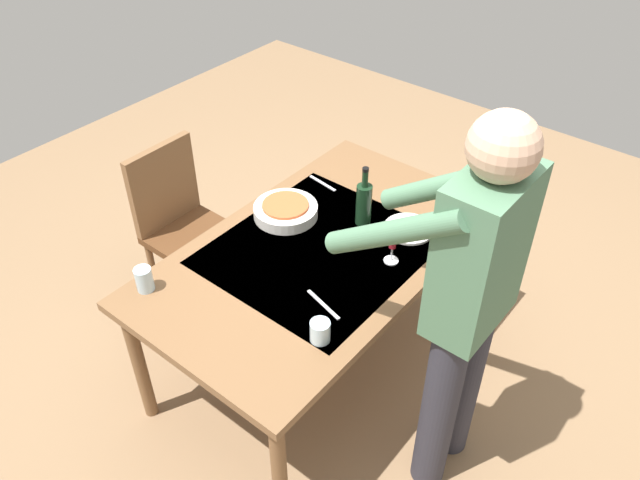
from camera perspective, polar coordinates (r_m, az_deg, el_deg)
The scene contains 12 objects.
ground_plane at distance 3.30m, azimuth 0.00°, elevation -10.54°, with size 6.00×6.00×0.00m, color #846647.
dining_table at distance 2.83m, azimuth 0.00°, elevation -1.83°, with size 1.64×0.96×0.73m.
chair_near at distance 3.36m, azimuth -12.42°, elevation 1.88°, with size 0.40×0.40×0.91m.
person_server at distance 2.27m, azimuth 13.03°, elevation -5.13°, with size 0.42×0.61×1.69m.
wine_bottle at distance 2.88m, azimuth 3.96°, elevation 3.36°, with size 0.07×0.07×0.30m.
wine_glass_left at distance 2.67m, azimuth 6.55°, elevation -0.20°, with size 0.07×0.07×0.15m.
water_cup_near_left at distance 2.65m, azimuth -15.52°, elevation -3.42°, with size 0.07×0.07×0.11m, color silver.
water_cup_near_right at distance 2.37m, azimuth 0.01°, elevation -8.20°, with size 0.08×0.08×0.09m, color silver.
serving_bowl_pasta at distance 2.96m, azimuth -3.11°, elevation 2.70°, with size 0.30×0.30×0.07m.
dinner_plate_near at distance 2.91m, azimuth 7.98°, elevation 1.01°, with size 0.23×0.23×0.01m, color silver.
table_knife at distance 2.53m, azimuth 0.30°, elevation -5.82°, with size 0.01×0.20×0.01m, color silver.
table_fork at distance 3.19m, azimuth 0.24°, elevation 5.12°, with size 0.01×0.18×0.01m, color silver.
Camera 1 is at (1.66, 1.34, 2.51)m, focal length 35.61 mm.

